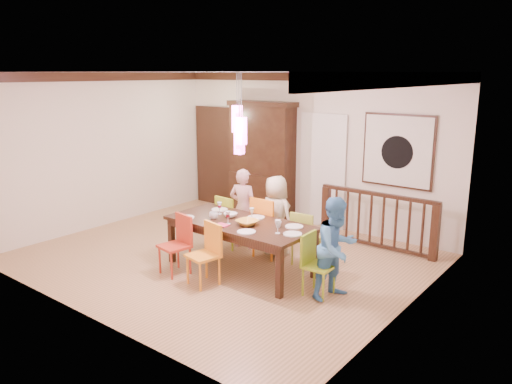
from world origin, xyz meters
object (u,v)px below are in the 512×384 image
Objects in this scene: chair_far_left at (232,217)px; person_far_mid at (276,216)px; dining_table at (240,227)px; china_hutch at (262,160)px; balustrade at (377,219)px; person_end_right at (337,248)px; person_far_left at (243,208)px; chair_end_right at (319,261)px.

person_far_mid reaches higher than chair_far_left.
china_hutch reaches higher than dining_table.
china_hutch reaches higher than chair_far_left.
balustrade is 1.53× the size of person_end_right.
chair_far_left is at bearing 18.44° from person_far_left.
chair_far_left is 0.68× the size of person_far_mid.
person_far_left is 2.33m from person_end_right.
chair_end_right is 0.30m from person_end_right.
person_end_right is at bearing 2.01° from dining_table.
person_far_mid reaches higher than dining_table.
dining_table is 1.05m from chair_far_left.
balustrade is 1.53× the size of person_far_left.
person_far_mid is at bearing -47.00° from china_hutch.
person_far_left is at bearing 6.82° from person_far_mid.
chair_far_left is at bearing 138.02° from dining_table.
china_hutch is (-1.51, 2.50, 0.50)m from dining_table.
china_hutch is 1.72× the size of person_end_right.
chair_far_left reaches higher than dining_table.
person_far_mid is (-1.32, 0.85, 0.18)m from chair_end_right.
balustrade is at bearing -140.03° from chair_far_left.
balustrade is (1.19, 2.16, -0.17)m from dining_table.
person_far_left is at bearing 127.32° from dining_table.
person_end_right is (3.10, -2.46, -0.50)m from china_hutch.
person_far_mid is at bearing 55.02° from chair_end_right.
chair_far_left is 0.38× the size of china_hutch.
dining_table is 0.83m from person_far_mid.
person_far_left is at bearing 87.01° from person_end_right.
chair_end_right is 0.61× the size of person_end_right.
person_end_right reaches higher than person_far_mid.
china_hutch is at bearing 121.53° from dining_table.
balustrade is at bearing -7.32° from china_hutch.
person_end_right is (0.21, 0.07, 0.20)m from chair_end_right.
china_hutch reaches higher than balustrade.
dining_table is at bearing 107.68° from person_end_right.
dining_table is 2.70× the size of chair_end_right.
china_hutch is 1.78× the size of person_far_mid.
person_end_right reaches higher than person_far_left.
balustrade reaches higher than dining_table.
chair_far_left is at bearing 13.56° from person_far_mid.
person_far_mid is at bearing -130.18° from balustrade.
person_end_right is (1.54, -0.78, 0.02)m from person_far_mid.
person_end_right reaches higher than chair_far_left.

